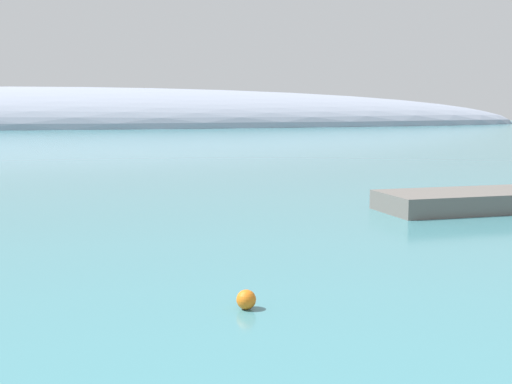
# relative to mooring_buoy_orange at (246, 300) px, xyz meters

# --- Properties ---
(distant_ridge) EXTENTS (361.25, 78.66, 27.26)m
(distant_ridge) POSITION_rel_mooring_buoy_orange_xyz_m (-3.83, 223.41, -0.31)
(distant_ridge) COLOR #8E99AD
(distant_ridge) RESTS_ON ground
(mooring_buoy_orange) EXTENTS (0.63, 0.63, 0.63)m
(mooring_buoy_orange) POSITION_rel_mooring_buoy_orange_xyz_m (0.00, 0.00, 0.00)
(mooring_buoy_orange) COLOR orange
(mooring_buoy_orange) RESTS_ON water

